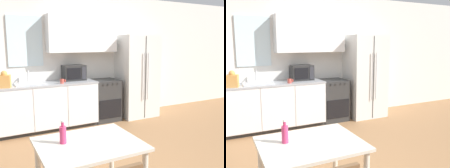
% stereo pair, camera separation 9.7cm
% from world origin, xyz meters
% --- Properties ---
extents(wall_back, '(12.00, 0.38, 2.70)m').
position_xyz_m(wall_back, '(0.06, 2.30, 1.43)').
color(wall_back, silver).
rests_on(wall_back, ground_plane).
extents(kitchen_counter, '(1.93, 0.65, 0.91)m').
position_xyz_m(kitchen_counter, '(-0.34, 1.98, 0.46)').
color(kitchen_counter, '#333333').
rests_on(kitchen_counter, ground_plane).
extents(oven_range, '(0.58, 0.60, 0.89)m').
position_xyz_m(oven_range, '(0.91, 2.01, 0.44)').
color(oven_range, '#2D2D2D').
rests_on(oven_range, ground_plane).
extents(refrigerator, '(0.84, 0.72, 1.85)m').
position_xyz_m(refrigerator, '(1.72, 1.96, 0.92)').
color(refrigerator, silver).
rests_on(refrigerator, ground_plane).
extents(kitchen_sink, '(0.55, 0.44, 0.25)m').
position_xyz_m(kitchen_sink, '(-0.65, 1.99, 0.93)').
color(kitchen_sink, '#B7BABC').
rests_on(kitchen_sink, kitchen_counter).
extents(microwave, '(0.44, 0.34, 0.31)m').
position_xyz_m(microwave, '(0.26, 2.10, 1.07)').
color(microwave, '#282828').
rests_on(microwave, kitchen_counter).
extents(coffee_mug, '(0.11, 0.08, 0.08)m').
position_xyz_m(coffee_mug, '(-0.08, 1.81, 0.96)').
color(coffee_mug, '#BF4C3F').
rests_on(coffee_mug, kitchen_counter).
extents(grocery_bag_0, '(0.23, 0.21, 0.29)m').
position_xyz_m(grocery_bag_0, '(-1.09, 1.83, 1.04)').
color(grocery_bag_0, '#DB994C').
rests_on(grocery_bag_0, kitchen_counter).
extents(dining_table, '(0.95, 0.79, 0.75)m').
position_xyz_m(dining_table, '(-0.58, -0.71, 0.63)').
color(dining_table, beige).
rests_on(dining_table, ground_plane).
extents(drink_bottle, '(0.06, 0.06, 0.23)m').
position_xyz_m(drink_bottle, '(-0.80, -0.61, 0.84)').
color(drink_bottle, '#DB386B').
rests_on(drink_bottle, dining_table).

